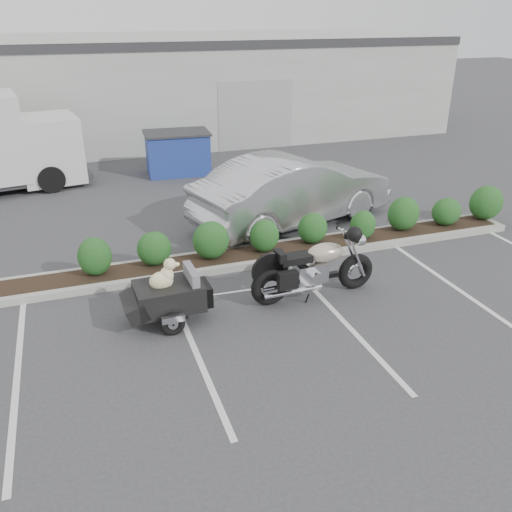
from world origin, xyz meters
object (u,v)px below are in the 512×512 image
object	(u,v)px
pet_trailer	(168,295)
sedan	(293,190)
dumpster	(178,152)
motorcycle	(315,269)

from	to	relation	value
pet_trailer	sedan	size ratio (longest dim) A/B	0.38
dumpster	motorcycle	bearing A→B (deg)	-81.91
motorcycle	pet_trailer	bearing A→B (deg)	177.76
sedan	dumpster	distance (m)	5.85
pet_trailer	sedan	distance (m)	5.46
motorcycle	sedan	size ratio (longest dim) A/B	0.48
sedan	motorcycle	bearing A→B (deg)	146.63
pet_trailer	motorcycle	bearing A→B (deg)	-2.24
motorcycle	sedan	xyz separation A→B (m)	(1.15, 3.79, 0.29)
motorcycle	dumpster	size ratio (longest dim) A/B	1.16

